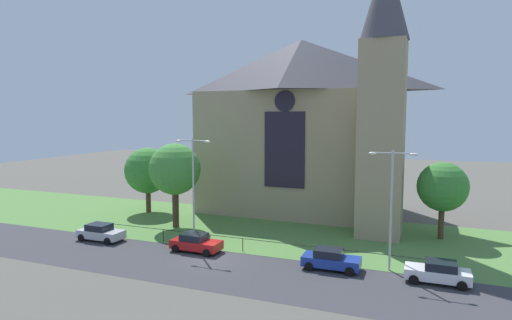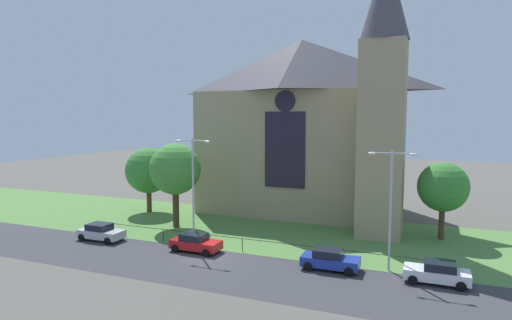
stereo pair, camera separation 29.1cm
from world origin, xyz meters
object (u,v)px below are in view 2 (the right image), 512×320
object	(u,v)px
church_building	(306,124)
streetlamp_near	(193,179)
tree_right_far	(443,187)
tree_left_far	(148,171)
tree_left_near	(175,169)
parked_car_blue	(330,260)
parked_car_silver	(101,232)
streetlamp_far	(391,196)
parked_car_white	(437,273)
parked_car_red	(195,243)

from	to	relation	value
church_building	streetlamp_near	world-z (taller)	church_building
streetlamp_near	tree_right_far	bearing A→B (deg)	27.34
tree_left_far	tree_left_near	xyz separation A→B (m)	(6.63, -4.63, 0.97)
streetlamp_near	parked_car_blue	xyz separation A→B (m)	(12.26, -1.39, -5.10)
tree_left_near	tree_left_far	bearing A→B (deg)	145.05
tree_right_far	parked_car_silver	bearing A→B (deg)	-157.26
streetlamp_far	tree_right_far	bearing A→B (deg)	70.43
tree_right_far	parked_car_white	bearing A→B (deg)	-92.03
streetlamp_far	parked_car_white	size ratio (longest dim) A/B	2.09
streetlamp_near	parked_car_white	bearing A→B (deg)	-3.82
streetlamp_near	parked_car_blue	size ratio (longest dim) A/B	2.21
parked_car_silver	parked_car_white	size ratio (longest dim) A/B	1.00
parked_car_blue	parked_car_white	bearing A→B (deg)	-0.43
parked_car_silver	parked_car_white	distance (m)	28.26
church_building	parked_car_white	size ratio (longest dim) A/B	6.17
church_building	tree_left_near	bearing A→B (deg)	-132.06
streetlamp_far	parked_car_red	world-z (taller)	streetlamp_far
parked_car_blue	parked_car_red	bearing A→B (deg)	178.73
parked_car_red	parked_car_white	bearing A→B (deg)	1.33
streetlamp_far	tree_left_far	bearing A→B (deg)	160.82
parked_car_silver	tree_left_near	bearing A→B (deg)	61.84
church_building	parked_car_blue	distance (m)	21.49
tree_left_near	parked_car_white	size ratio (longest dim) A/B	2.02
parked_car_blue	parked_car_white	distance (m)	7.29
streetlamp_far	parked_car_silver	xyz separation A→B (m)	(-25.00, -1.69, -4.81)
tree_left_far	parked_car_red	world-z (taller)	tree_left_far
tree_left_near	tree_right_far	bearing A→B (deg)	11.81
church_building	tree_left_far	world-z (taller)	church_building
parked_car_white	streetlamp_far	bearing A→B (deg)	-22.20
parked_car_red	parked_car_white	size ratio (longest dim) A/B	1.01
church_building	parked_car_silver	size ratio (longest dim) A/B	6.18
tree_left_near	parked_car_silver	bearing A→B (deg)	-118.34
tree_left_near	parked_car_silver	xyz separation A→B (m)	(-3.66, -6.78, -5.13)
streetlamp_near	parked_car_blue	distance (m)	13.35
parked_car_red	parked_car_blue	world-z (taller)	same
tree_left_far	tree_right_far	size ratio (longest dim) A/B	1.07
streetlamp_near	parked_car_blue	bearing A→B (deg)	-6.44
church_building	parked_car_white	xyz separation A→B (m)	(14.22, -17.90, -9.53)
church_building	tree_left_near	xyz separation A→B (m)	(-10.38, -11.50, -4.39)
streetlamp_near	streetlamp_far	size ratio (longest dim) A/B	1.06
parked_car_red	streetlamp_near	bearing A→B (deg)	126.03
church_building	streetlamp_far	bearing A→B (deg)	-56.55
parked_car_blue	tree_right_far	bearing A→B (deg)	55.60
tree_left_far	parked_car_white	bearing A→B (deg)	-19.46
parked_car_blue	parked_car_white	xyz separation A→B (m)	(7.29, 0.08, 0.00)
tree_left_near	parked_car_red	bearing A→B (deg)	-47.13
parked_car_blue	streetlamp_far	bearing A→B (deg)	17.89
parked_car_silver	parked_car_red	world-z (taller)	same
tree_left_near	parked_car_white	bearing A→B (deg)	-14.59
tree_left_far	tree_right_far	xyz separation A→B (m)	(31.64, 0.60, -0.09)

